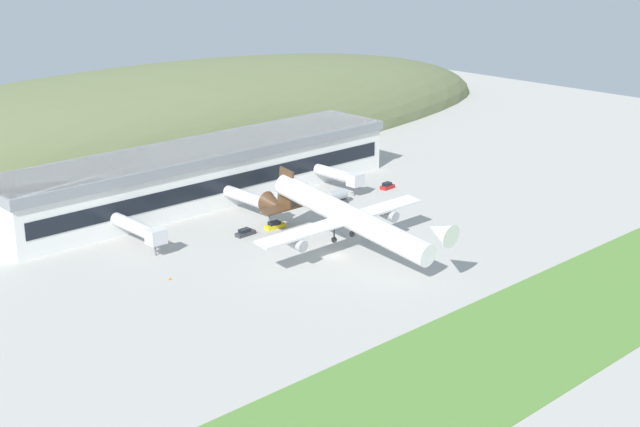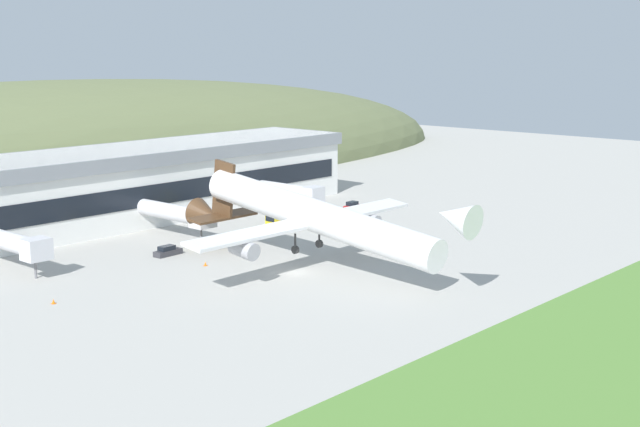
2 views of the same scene
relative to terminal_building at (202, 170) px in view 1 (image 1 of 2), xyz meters
name	(u,v)px [view 1 (image 1 of 2)]	position (x,y,z in m)	size (l,w,h in m)	color
ground_plane	(334,256)	(-3.22, -46.57, -7.09)	(383.46, 383.46, 0.00)	#ADAAA3
grass_strip_foreground	(536,332)	(-3.22, -91.82, -7.05)	(345.11, 27.02, 0.08)	#568438
hill_backdrop	(145,146)	(18.03, 52.86, -7.09)	(280.97, 73.68, 44.41)	#667047
terminal_building	(202,170)	(0.00, 0.00, 0.00)	(99.24, 19.28, 12.52)	white
jetway_0	(140,229)	(-27.97, -17.92, -3.10)	(3.38, 16.00, 5.43)	silver
jetway_1	(253,200)	(0.16, -18.05, -3.10)	(3.38, 16.25, 5.43)	silver
jetway_2	(341,176)	(27.21, -17.10, -3.10)	(3.38, 14.43, 5.43)	silver
cargo_airplane	(347,217)	(-0.44, -47.00, 0.17)	(41.03, 49.65, 11.29)	white
service_car_0	(245,233)	(-8.34, -25.80, -6.49)	(4.41, 1.80, 1.46)	#333338
service_car_1	(275,225)	(-0.98, -26.45, -6.48)	(4.57, 2.15, 1.49)	gold
service_car_2	(387,186)	(37.14, -22.92, -6.43)	(3.82, 2.00, 1.60)	#B21E1E
fuel_truck	(334,199)	(18.99, -23.34, -5.59)	(7.28, 2.66, 3.23)	gold
traffic_cone_0	(272,246)	(-8.78, -34.59, -6.81)	(0.52, 0.52, 0.58)	orange
traffic_cone_1	(170,278)	(-32.80, -35.05, -6.81)	(0.52, 0.52, 0.58)	orange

